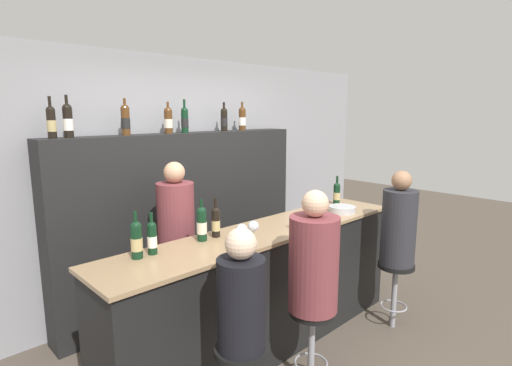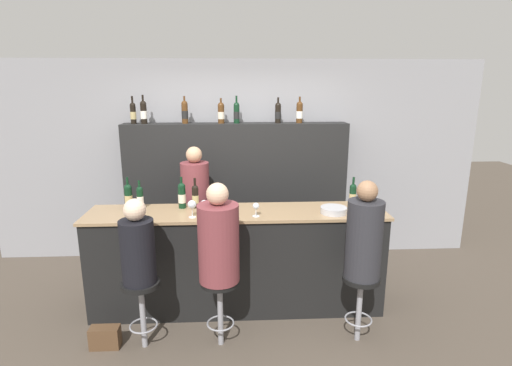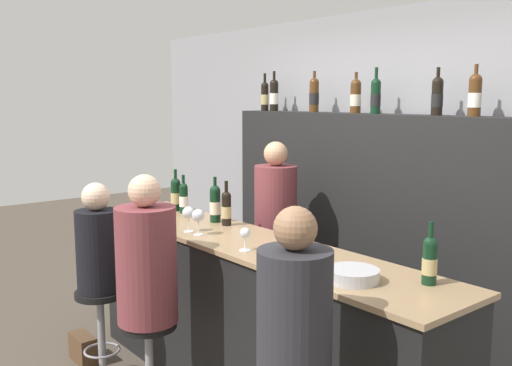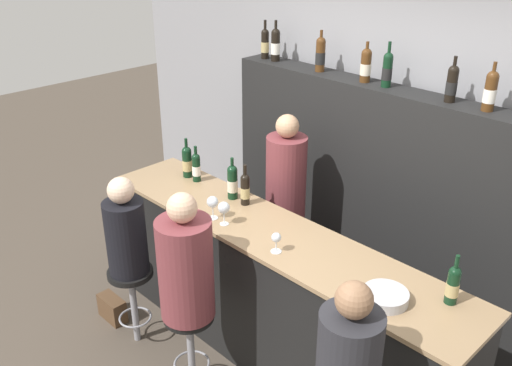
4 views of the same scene
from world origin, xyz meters
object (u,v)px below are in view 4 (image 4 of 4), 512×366
at_px(wine_bottle_counter_3, 245,189).
at_px(wine_glass_1, 224,208).
at_px(guest_seated_middle, 186,265).
at_px(wine_bottle_backbar_5, 452,83).
at_px(wine_bottle_backbar_6, 490,91).
at_px(wine_bottle_backbar_3, 366,65).
at_px(bartender, 285,216).
at_px(guest_seated_left, 125,232).
at_px(bar_stool_left, 132,287).
at_px(wine_bottle_backbar_4, 387,69).
at_px(wine_bottle_backbar_1, 276,44).
at_px(wine_bottle_counter_4, 453,284).
at_px(wine_bottle_counter_1, 196,167).
at_px(wine_glass_0, 213,203).
at_px(metal_bowl, 385,297).
at_px(wine_bottle_backbar_0, 265,43).
at_px(bar_stool_middle, 190,331).
at_px(wine_bottle_counter_0, 187,161).
at_px(wine_bottle_counter_2, 232,182).
at_px(handbag, 112,308).
at_px(wine_bottle_backbar_2, 320,54).
at_px(wine_glass_2, 276,239).

relative_size(wine_bottle_counter_3, wine_glass_1, 1.84).
height_order(wine_glass_1, guest_seated_middle, guest_seated_middle).
bearing_deg(wine_bottle_backbar_5, wine_bottle_backbar_6, 0.00).
relative_size(wine_bottle_backbar_3, bartender, 0.19).
bearing_deg(guest_seated_left, wine_bottle_backbar_5, 52.82).
bearing_deg(guest_seated_left, bar_stool_left, -135.00).
xyz_separation_m(wine_bottle_backbar_6, wine_glass_1, (-1.10, -1.34, -0.77)).
height_order(wine_bottle_backbar_4, guest_seated_left, wine_bottle_backbar_4).
bearing_deg(wine_bottle_backbar_1, wine_bottle_counter_4, -23.96).
height_order(wine_bottle_counter_1, wine_bottle_backbar_6, wine_bottle_backbar_6).
xyz_separation_m(wine_glass_0, metal_bowl, (1.38, 0.06, -0.09)).
xyz_separation_m(wine_bottle_backbar_0, wine_bottle_backbar_5, (1.77, -0.00, -0.00)).
height_order(bar_stool_middle, guest_seated_middle, guest_seated_middle).
bearing_deg(guest_seated_left, wine_bottle_backbar_0, 102.68).
xyz_separation_m(wine_bottle_counter_0, bar_stool_middle, (0.94, -0.77, -0.70)).
relative_size(wine_bottle_backbar_3, wine_bottle_backbar_5, 0.97).
distance_m(wine_bottle_backbar_4, wine_bottle_backbar_5, 0.51).
height_order(wine_bottle_counter_2, guest_seated_left, wine_bottle_counter_2).
relative_size(wine_bottle_backbar_0, guest_seated_left, 0.45).
distance_m(guest_seated_left, bar_stool_middle, 0.83).
relative_size(wine_bottle_counter_1, guest_seated_left, 0.40).
bearing_deg(wine_bottle_backbar_3, wine_bottle_backbar_0, -180.00).
xyz_separation_m(wine_bottle_backbar_5, wine_glass_1, (-0.83, -1.34, -0.77)).
bearing_deg(bar_stool_middle, wine_bottle_counter_1, 137.00).
xyz_separation_m(wine_bottle_backbar_0, bartender, (0.77, -0.54, -1.20)).
height_order(wine_bottle_backbar_3, handbag, wine_bottle_backbar_3).
relative_size(wine_bottle_counter_2, wine_glass_0, 1.92).
bearing_deg(wine_bottle_backbar_6, metal_bowl, -82.90).
bearing_deg(handbag, wine_glass_1, 27.47).
distance_m(wine_bottle_counter_3, wine_glass_1, 0.33).
xyz_separation_m(wine_bottle_counter_2, handbag, (-0.63, -0.77, -1.09)).
relative_size(wine_bottle_backbar_5, bar_stool_left, 0.49).
distance_m(wine_bottle_backbar_2, wine_glass_2, 1.76).
xyz_separation_m(wine_bottle_backbar_4, bar_stool_left, (-0.85, -1.80, -1.46)).
bearing_deg(bar_stool_left, wine_glass_2, 24.09).
height_order(wine_bottle_counter_4, guest_seated_left, guest_seated_left).
relative_size(wine_bottle_backbar_1, wine_bottle_backbar_6, 1.08).
distance_m(wine_bottle_counter_1, bartender, 0.83).
height_order(wine_bottle_counter_1, wine_bottle_backbar_2, wine_bottle_backbar_2).
distance_m(wine_bottle_counter_1, bar_stool_left, 1.04).
height_order(wine_glass_2, handbag, wine_glass_2).
bearing_deg(wine_bottle_counter_0, wine_bottle_backbar_3, 48.47).
relative_size(wine_bottle_backbar_0, wine_glass_2, 2.46).
xyz_separation_m(wine_bottle_counter_1, handbag, (-0.21, -0.77, -1.08)).
relative_size(wine_bottle_counter_2, handbag, 1.25).
xyz_separation_m(wine_bottle_backbar_5, handbag, (-1.71, -1.80, -1.85)).
bearing_deg(wine_bottle_backbar_1, wine_bottle_counter_2, -61.52).
relative_size(wine_bottle_counter_2, wine_bottle_counter_3, 1.04).
bearing_deg(wine_bottle_backbar_1, bar_stool_left, -81.23).
bearing_deg(wine_bottle_backbar_4, bar_stool_left, -115.35).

